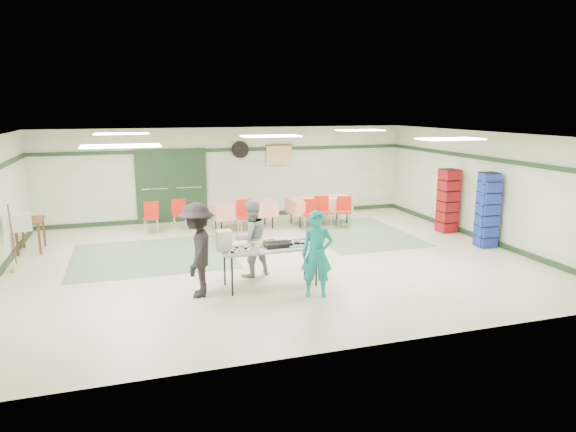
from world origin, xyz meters
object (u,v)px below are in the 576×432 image
object	(u,v)px
chair_c	(344,208)
printer_table	(30,224)
serving_table	(270,249)
volunteer_dark	(197,250)
volunteer_teal	(317,254)
chair_loose_b	(151,214)
chair_b	(310,211)
office_printer	(19,222)
crate_stack_red	(448,201)
crate_stack_blue_b	(487,214)
chair_a	(322,209)
chair_loose_a	(179,211)
dining_table_b	(244,209)
broom	(12,237)
dining_table_a	(319,204)
crate_stack_blue_a	(487,210)
chair_d	(245,213)
volunteer_grey	(251,238)

from	to	relation	value
chair_c	printer_table	size ratio (longest dim) A/B	0.96
serving_table	volunteer_dark	xyz separation A→B (m)	(-1.36, -0.12, 0.12)
volunteer_teal	printer_table	world-z (taller)	volunteer_teal
chair_loose_b	serving_table	bearing A→B (deg)	-60.63
chair_b	office_printer	world-z (taller)	office_printer
serving_table	crate_stack_red	bearing A→B (deg)	23.26
chair_c	crate_stack_blue_b	distance (m)	3.81
chair_a	chair_c	distance (m)	0.65
volunteer_dark	chair_loose_a	bearing A→B (deg)	-168.99
dining_table_b	broom	size ratio (longest dim) A/B	1.32
dining_table_a	dining_table_b	size ratio (longest dim) A/B	1.03
printer_table	crate_stack_red	bearing A→B (deg)	-7.02
chair_a	crate_stack_red	distance (m)	3.34
chair_loose_a	crate_stack_blue_a	size ratio (longest dim) A/B	0.46
serving_table	chair_d	bearing A→B (deg)	81.64
chair_loose_a	crate_stack_blue_a	bearing A→B (deg)	-30.81
office_printer	volunteer_teal	bearing A→B (deg)	-47.05
volunteer_dark	crate_stack_blue_a	world-z (taller)	crate_stack_blue_a
chair_loose_b	printer_table	bearing A→B (deg)	-152.70
chair_loose_a	broom	size ratio (longest dim) A/B	0.60
volunteer_dark	chair_loose_b	bearing A→B (deg)	-160.53
chair_loose_b	volunteer_dark	bearing A→B (deg)	-75.63
office_printer	chair_d	bearing A→B (deg)	0.68
chair_loose_b	broom	bearing A→B (deg)	-130.97
chair_loose_b	crate_stack_red	distance (m)	7.87
chair_a	volunteer_dark	bearing A→B (deg)	-130.46
volunteer_dark	office_printer	xyz separation A→B (m)	(-3.30, 2.97, 0.09)
chair_d	crate_stack_blue_b	xyz separation A→B (m)	(5.20, -2.97, 0.25)
chair_loose_a	broom	bearing A→B (deg)	-143.97
serving_table	dining_table_a	xyz separation A→B (m)	(2.74, 4.62, -0.15)
dining_table_b	crate_stack_blue_a	size ratio (longest dim) A/B	1.01
chair_loose_a	crate_stack_red	distance (m)	7.22
chair_loose_a	crate_stack_red	size ratio (longest dim) A/B	0.49
volunteer_grey	broom	world-z (taller)	volunteer_grey
dining_table_b	volunteer_teal	bearing A→B (deg)	-95.03
broom	chair_d	bearing A→B (deg)	13.50
serving_table	crate_stack_blue_b	distance (m)	5.75
chair_c	office_printer	distance (m)	8.02
crate_stack_blue_a	volunteer_teal	bearing A→B (deg)	-159.34
volunteer_dark	office_printer	bearing A→B (deg)	-118.71
chair_loose_a	chair_loose_b	distance (m)	0.78
volunteer_dark	volunteer_grey	bearing A→B (deg)	137.88
serving_table	chair_loose_a	xyz separation A→B (m)	(-1.15, 5.10, -0.21)
dining_table_a	chair_loose_a	bearing A→B (deg)	166.79
serving_table	chair_b	size ratio (longest dim) A/B	2.28
chair_b	printer_table	bearing A→B (deg)	-161.58
chair_a	chair_loose_b	size ratio (longest dim) A/B	1.08
volunteer_teal	chair_loose_a	world-z (taller)	volunteer_teal
dining_table_b	chair_loose_a	distance (m)	1.76
printer_table	chair_d	bearing A→B (deg)	1.32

